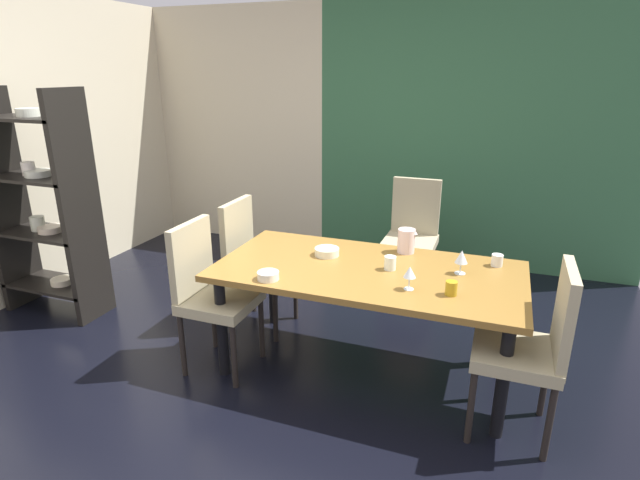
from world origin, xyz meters
TOP-DOWN VIEW (x-y plane):
  - ground_plane at (0.00, 0.00)m, footprint 5.23×5.31m
  - back_panel_interior at (-1.57, 2.60)m, footprint 2.09×0.10m
  - garden_window_panel at (1.05, 2.60)m, footprint 3.14×0.10m
  - dining_table at (0.58, 0.38)m, footprint 1.91×0.96m
  - chair_left_near at (-0.40, 0.08)m, footprint 0.44×0.44m
  - chair_head_far at (0.62, 1.74)m, footprint 0.44×0.45m
  - chair_right_near at (1.56, 0.08)m, footprint 0.44×0.44m
  - chair_left_far at (-0.40, 0.68)m, footprint 0.44×0.44m
  - display_shelf at (-2.05, 0.34)m, footprint 0.82×0.37m
  - wine_glass_north at (1.13, 0.49)m, footprint 0.08×0.08m
  - wine_glass_center at (0.88, 0.15)m, footprint 0.07×0.07m
  - serving_bowl_front at (0.07, 0.01)m, footprint 0.13×0.13m
  - serving_bowl_east at (0.26, 0.51)m, footprint 0.16×0.16m
  - cup_rear at (1.11, 0.16)m, footprint 0.07×0.07m
  - cup_left at (0.71, 0.41)m, footprint 0.07×0.07m
  - cup_near_shelf at (1.34, 0.71)m, footprint 0.07×0.07m
  - pitcher_right at (0.75, 0.75)m, footprint 0.13×0.12m

SIDE VIEW (x-z plane):
  - ground_plane at x=0.00m, z-range -0.02..0.00m
  - chair_left_far at x=-0.40m, z-range 0.06..1.06m
  - chair_right_near at x=1.56m, z-range 0.06..1.06m
  - chair_left_near at x=-0.40m, z-range 0.06..1.06m
  - chair_head_far at x=0.62m, z-range 0.06..1.07m
  - dining_table at x=0.58m, z-range 0.29..1.01m
  - serving_bowl_front at x=0.07m, z-range 0.73..0.77m
  - serving_bowl_east at x=0.26m, z-range 0.73..0.78m
  - cup_near_shelf at x=1.34m, z-range 0.73..0.80m
  - cup_rear at x=1.11m, z-range 0.73..0.81m
  - cup_left at x=0.71m, z-range 0.73..0.81m
  - pitcher_right at x=0.75m, z-range 0.73..0.89m
  - wine_glass_center at x=0.88m, z-range 0.76..0.90m
  - wine_glass_north at x=1.13m, z-range 0.76..0.91m
  - display_shelf at x=-2.05m, z-range 0.00..1.80m
  - back_panel_interior at x=-1.57m, z-range 0.00..2.56m
  - garden_window_panel at x=1.05m, z-range 0.00..2.56m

